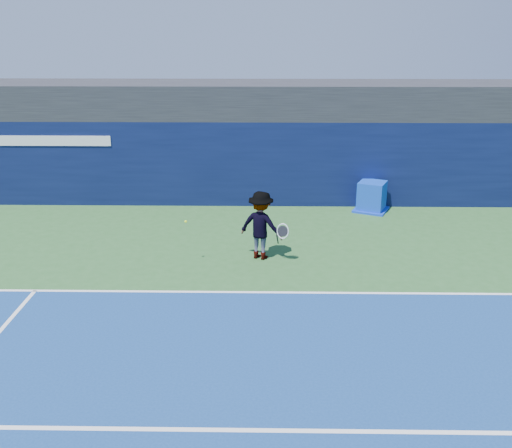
# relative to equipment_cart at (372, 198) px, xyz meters

# --- Properties ---
(ground) EXTENTS (80.00, 80.00, 0.00)m
(ground) POSITION_rel_equipment_cart_xyz_m (-4.34, -9.57, -0.47)
(ground) COLOR #2A5A28
(ground) RESTS_ON ground
(baseline) EXTENTS (24.00, 0.10, 0.01)m
(baseline) POSITION_rel_equipment_cart_xyz_m (-4.34, -6.57, -0.46)
(baseline) COLOR white
(baseline) RESTS_ON ground
(service_line) EXTENTS (24.00, 0.10, 0.01)m
(service_line) POSITION_rel_equipment_cart_xyz_m (-4.34, -11.57, -0.46)
(service_line) COLOR white
(service_line) RESTS_ON ground
(stadium_band) EXTENTS (36.00, 3.00, 1.20)m
(stadium_band) POSITION_rel_equipment_cart_xyz_m (-4.34, 1.93, 3.13)
(stadium_band) COLOR black
(stadium_band) RESTS_ON back_wall_assembly
(back_wall_assembly) EXTENTS (36.00, 1.03, 3.00)m
(back_wall_assembly) POSITION_rel_equipment_cart_xyz_m (-4.34, 0.93, 1.03)
(back_wall_assembly) COLOR #0A1237
(back_wall_assembly) RESTS_ON ground
(equipment_cart) EXTENTS (1.43, 1.43, 1.04)m
(equipment_cart) POSITION_rel_equipment_cart_xyz_m (0.00, 0.00, 0.00)
(equipment_cart) COLOR #0D37B7
(equipment_cart) RESTS_ON ground
(tennis_player) EXTENTS (1.48, 1.15, 1.92)m
(tennis_player) POSITION_rel_equipment_cart_xyz_m (-3.82, -4.35, 0.48)
(tennis_player) COLOR white
(tennis_player) RESTS_ON ground
(tennis_ball) EXTENTS (0.07, 0.07, 0.07)m
(tennis_ball) POSITION_rel_equipment_cart_xyz_m (-5.84, -4.73, 0.71)
(tennis_ball) COLOR #E0FC1C
(tennis_ball) RESTS_ON ground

